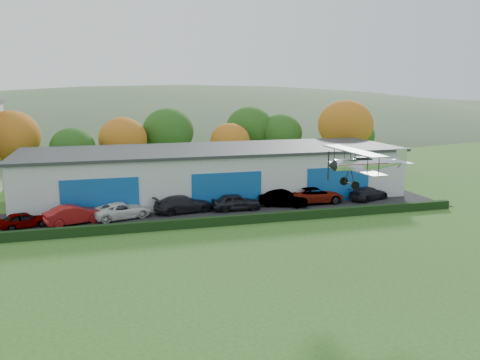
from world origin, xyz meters
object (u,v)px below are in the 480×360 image
object	(u,v)px
biplane	(364,163)
car_4	(236,202)
car_6	(315,195)
car_7	(369,193)
car_3	(183,204)
car_1	(74,215)
car_2	(122,210)
car_5	(283,198)
hangar	(214,172)
car_0	(23,220)

from	to	relation	value
biplane	car_4	bearing A→B (deg)	105.68
car_6	car_7	distance (m)	6.10
car_3	car_6	world-z (taller)	car_6
car_1	car_6	bearing A→B (deg)	-105.24
car_2	car_4	xyz separation A→B (m)	(10.78, 0.17, 0.07)
car_2	car_5	distance (m)	15.73
biplane	car_1	bearing A→B (deg)	142.09
car_2	car_5	world-z (taller)	car_5
car_7	car_6	bearing A→B (deg)	67.79
car_1	car_3	xyz separation A→B (m)	(9.82, 1.40, -0.02)
car_1	car_7	size ratio (longest dim) A/B	1.04
car_1	car_5	xyz separation A→B (m)	(19.83, 1.12, -0.02)
car_2	car_5	size ratio (longest dim) A/B	1.08
car_4	car_5	xyz separation A→B (m)	(4.95, 0.22, -0.00)
car_1	hangar	bearing A→B (deg)	-79.88
hangar	car_2	size ratio (longest dim) A/B	7.70
car_6	biplane	world-z (taller)	biplane
car_2	hangar	bearing A→B (deg)	-71.05
car_5	car_7	world-z (taller)	car_5
hangar	car_7	size ratio (longest dim) A/B	8.43
car_3	car_7	distance (m)	19.74
car_7	biplane	xyz separation A→B (m)	(-10.16, -16.43, 6.09)
car_3	car_7	size ratio (longest dim) A/B	1.16
car_3	car_6	size ratio (longest dim) A/B	0.94
car_7	car_0	bearing A→B (deg)	71.68
car_6	car_7	world-z (taller)	car_6
hangar	car_1	bearing A→B (deg)	-150.86
hangar	car_6	size ratio (longest dim) A/B	6.82
hangar	car_7	bearing A→B (deg)	-23.11
car_5	car_6	world-z (taller)	car_6
car_3	biplane	distance (m)	19.94
car_0	car_4	size ratio (longest dim) A/B	0.84
car_1	car_7	world-z (taller)	car_1
car_1	car_3	size ratio (longest dim) A/B	0.90
car_0	car_7	xyz separation A→B (m)	(33.66, 1.51, 0.02)
car_0	car_4	xyz separation A→B (m)	(18.98, 0.99, 0.13)
hangar	car_1	distance (m)	16.41
car_6	car_0	bearing A→B (deg)	92.67
car_3	car_6	bearing A→B (deg)	-97.57
hangar	car_0	distance (m)	20.12
car_2	biplane	world-z (taller)	biplane
hangar	car_2	xyz separation A→B (m)	(-10.14, -7.22, -1.87)
car_2	car_6	world-z (taller)	car_6
car_0	car_3	world-z (taller)	car_3
hangar	car_4	size ratio (longest dim) A/B	8.58
car_0	car_6	distance (m)	27.61
car_1	car_3	world-z (taller)	car_1
car_7	biplane	bearing A→B (deg)	127.40
car_4	biplane	bearing A→B (deg)	-163.47
car_4	biplane	world-z (taller)	biplane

